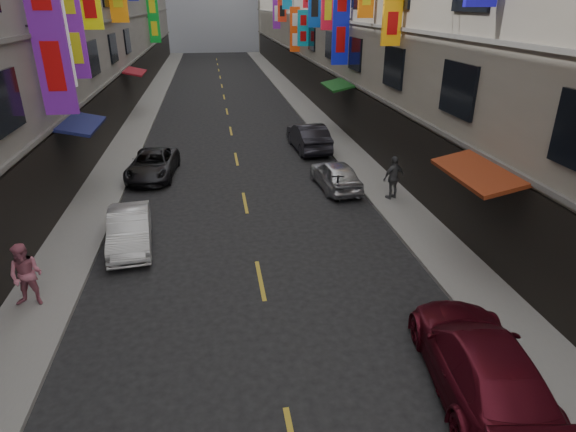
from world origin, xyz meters
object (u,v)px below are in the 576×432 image
object	(u,v)px
pedestrian_rfar	(394,178)
pedestrian_lfar	(26,275)
car_right_mid	(335,175)
car_left_far	(153,164)
car_right_far	(308,137)
car_right_near	(480,363)
scooter_far_right	(336,186)
car_left_mid	(130,230)

from	to	relation	value
pedestrian_rfar	pedestrian_lfar	bearing A→B (deg)	2.92
car_right_mid	car_left_far	bearing A→B (deg)	-23.98
car_right_far	pedestrian_lfar	world-z (taller)	pedestrian_lfar
car_right_near	scooter_far_right	bearing A→B (deg)	-80.81
car_left_mid	car_right_near	bearing A→B (deg)	-50.41
scooter_far_right	car_right_mid	bearing A→B (deg)	-95.14
pedestrian_rfar	scooter_far_right	bearing A→B (deg)	-45.74
car_left_mid	car_right_far	size ratio (longest dim) A/B	0.84
car_right_mid	car_right_far	size ratio (longest dim) A/B	0.83
car_left_far	car_right_near	xyz separation A→B (m)	(7.94, -14.85, 0.11)
car_left_mid	car_left_far	bearing A→B (deg)	83.42
scooter_far_right	car_right_far	bearing A→B (deg)	-83.59
pedestrian_lfar	car_right_mid	bearing A→B (deg)	43.81
scooter_far_right	pedestrian_lfar	world-z (taller)	pedestrian_lfar
scooter_far_right	pedestrian_lfar	distance (m)	11.91
scooter_far_right	car_right_near	distance (m)	11.21
car_left_mid	car_left_far	world-z (taller)	car_left_mid
car_left_far	car_right_near	distance (m)	16.84
car_left_mid	pedestrian_rfar	xyz separation A→B (m)	(9.93, 2.49, 0.39)
car_left_mid	car_right_far	distance (m)	13.05
scooter_far_right	car_left_far	bearing A→B (deg)	-17.12
car_right_mid	pedestrian_rfar	distance (m)	2.65
scooter_far_right	pedestrian_rfar	size ratio (longest dim) A/B	1.02
car_left_mid	car_right_mid	size ratio (longest dim) A/B	1.01
pedestrian_lfar	car_left_far	bearing A→B (deg)	85.42
scooter_far_right	car_left_far	world-z (taller)	car_left_far
car_right_mid	pedestrian_lfar	bearing A→B (deg)	31.97
car_left_mid	car_right_mid	bearing A→B (deg)	21.91
car_right_far	pedestrian_lfar	distance (m)	16.88
pedestrian_rfar	car_left_mid	bearing A→B (deg)	-8.51
pedestrian_lfar	car_left_mid	bearing A→B (deg)	64.49
pedestrian_lfar	car_right_near	bearing A→B (deg)	-17.23
car_left_mid	car_right_mid	world-z (taller)	car_right_mid
car_left_mid	car_left_far	size ratio (longest dim) A/B	0.87
scooter_far_right	pedestrian_rfar	distance (m)	2.39
car_left_far	pedestrian_lfar	world-z (taller)	pedestrian_lfar
car_left_far	car_right_far	world-z (taller)	car_right_far
scooter_far_right	car_right_mid	xyz separation A→B (m)	(0.20, 0.86, 0.19)
car_left_far	car_right_far	bearing A→B (deg)	27.37
car_left_mid	car_right_near	world-z (taller)	car_right_near
car_right_mid	pedestrian_lfar	world-z (taller)	pedestrian_lfar
pedestrian_lfar	pedestrian_rfar	world-z (taller)	pedestrian_rfar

